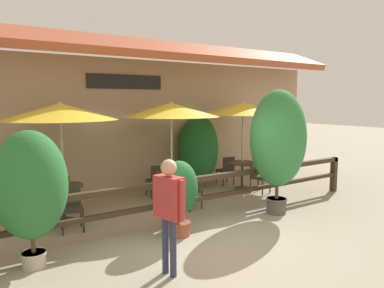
# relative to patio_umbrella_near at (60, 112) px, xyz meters

# --- Properties ---
(ground_plane) EXTENTS (60.00, 60.00, 0.00)m
(ground_plane) POSITION_rel_patio_umbrella_near_xyz_m (1.82, -2.63, -2.29)
(ground_plane) COLOR #9E937F
(building_facade) EXTENTS (14.28, 1.49, 4.23)m
(building_facade) POSITION_rel_patio_umbrella_near_xyz_m (1.82, 1.48, -0.12)
(building_facade) COLOR tan
(building_facade) RESTS_ON ground
(patio_railing) EXTENTS (10.40, 0.14, 0.95)m
(patio_railing) POSITION_rel_patio_umbrella_near_xyz_m (1.82, -1.58, -1.59)
(patio_railing) COLOR #3D2D1E
(patio_railing) RESTS_ON ground
(patio_umbrella_near) EXTENTS (2.33, 2.33, 2.50)m
(patio_umbrella_near) POSITION_rel_patio_umbrella_near_xyz_m (0.00, 0.00, 0.00)
(patio_umbrella_near) COLOR #B7B2A8
(patio_umbrella_near) RESTS_ON ground
(dining_table_near) EXTENTS (0.80, 0.80, 0.77)m
(dining_table_near) POSITION_rel_patio_umbrella_near_xyz_m (0.00, 0.00, -1.68)
(dining_table_near) COLOR #4C3826
(dining_table_near) RESTS_ON ground
(chair_near_streetside) EXTENTS (0.49, 0.49, 0.85)m
(chair_near_streetside) POSITION_rel_patio_umbrella_near_xyz_m (-0.03, -0.61, -1.81)
(chair_near_streetside) COLOR #332D28
(chair_near_streetside) RESTS_ON ground
(chair_near_wallside) EXTENTS (0.44, 0.44, 0.85)m
(chair_near_wallside) POSITION_rel_patio_umbrella_near_xyz_m (0.07, 0.61, -1.81)
(chair_near_wallside) COLOR #332D28
(chair_near_wallside) RESTS_ON ground
(patio_umbrella_middle) EXTENTS (2.33, 2.33, 2.50)m
(patio_umbrella_middle) POSITION_rel_patio_umbrella_near_xyz_m (2.61, -0.02, 0.00)
(patio_umbrella_middle) COLOR #B7B2A8
(patio_umbrella_middle) RESTS_ON ground
(dining_table_middle) EXTENTS (0.80, 0.80, 0.77)m
(dining_table_middle) POSITION_rel_patio_umbrella_near_xyz_m (2.61, -0.02, -1.68)
(dining_table_middle) COLOR #4C3826
(dining_table_middle) RESTS_ON ground
(chair_middle_streetside) EXTENTS (0.48, 0.48, 0.85)m
(chair_middle_streetside) POSITION_rel_patio_umbrella_near_xyz_m (2.66, -0.69, -1.81)
(chair_middle_streetside) COLOR #332D28
(chair_middle_streetside) RESTS_ON ground
(chair_middle_wallside) EXTENTS (0.47, 0.47, 0.85)m
(chair_middle_wallside) POSITION_rel_patio_umbrella_near_xyz_m (2.56, 0.64, -1.81)
(chair_middle_wallside) COLOR #332D28
(chair_middle_wallside) RESTS_ON ground
(patio_umbrella_far) EXTENTS (2.33, 2.33, 2.50)m
(patio_umbrella_far) POSITION_rel_patio_umbrella_near_xyz_m (5.04, 0.09, 0.00)
(patio_umbrella_far) COLOR #B7B2A8
(patio_umbrella_far) RESTS_ON ground
(dining_table_far) EXTENTS (0.80, 0.80, 0.77)m
(dining_table_far) POSITION_rel_patio_umbrella_near_xyz_m (5.04, 0.09, -1.68)
(dining_table_far) COLOR #4C3826
(dining_table_far) RESTS_ON ground
(chair_far_streetside) EXTENTS (0.50, 0.50, 0.85)m
(chair_far_streetside) POSITION_rel_patio_umbrella_near_xyz_m (5.08, -0.54, -1.81)
(chair_far_streetside) COLOR #332D28
(chair_far_streetside) RESTS_ON ground
(chair_far_wallside) EXTENTS (0.46, 0.46, 0.85)m
(chair_far_wallside) POSITION_rel_patio_umbrella_near_xyz_m (4.97, 0.71, -1.81)
(chair_far_wallside) COLOR #332D28
(chair_far_wallside) RESTS_ON ground
(potted_plant_tall_tropical) EXTENTS (1.09, 0.98, 2.09)m
(potted_plant_tall_tropical) POSITION_rel_patio_umbrella_near_xyz_m (-1.00, -1.94, -1.04)
(potted_plant_tall_tropical) COLOR #B7AD99
(potted_plant_tall_tropical) RESTS_ON ground
(potted_plant_entrance_palm) EXTENTS (0.71, 0.64, 1.42)m
(potted_plant_entrance_palm) POSITION_rel_patio_umbrella_near_xyz_m (1.54, -2.06, -1.45)
(potted_plant_entrance_palm) COLOR #9E4C33
(potted_plant_entrance_palm) RESTS_ON ground
(potted_plant_broad_leaf) EXTENTS (1.29, 1.16, 2.76)m
(potted_plant_broad_leaf) POSITION_rel_patio_umbrella_near_xyz_m (4.08, -2.12, -0.63)
(potted_plant_broad_leaf) COLOR #564C47
(potted_plant_broad_leaf) RESTS_ON ground
(potted_plant_corner_fern) EXTENTS (1.19, 1.08, 2.10)m
(potted_plant_corner_fern) POSITION_rel_patio_umbrella_near_xyz_m (4.10, 0.92, -1.19)
(potted_plant_corner_fern) COLOR #564C47
(potted_plant_corner_fern) RESTS_ON ground
(pedestrian) EXTENTS (0.29, 0.59, 1.70)m
(pedestrian) POSITION_rel_patio_umbrella_near_xyz_m (0.56, -3.32, -1.20)
(pedestrian) COLOR #2D334C
(pedestrian) RESTS_ON ground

